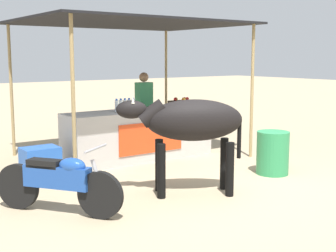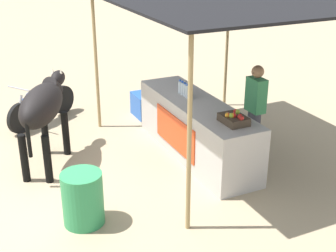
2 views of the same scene
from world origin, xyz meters
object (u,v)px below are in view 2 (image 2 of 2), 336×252
(water_barrel, at_px, (83,199))
(motorcycle_parked, at_px, (41,103))
(fruit_crate, at_px, (234,119))
(cow, at_px, (43,106))
(stall_counter, at_px, (196,128))
(cooler_box, at_px, (145,105))
(vendor_behind_counter, at_px, (255,113))

(water_barrel, bearing_deg, motorcycle_parked, 176.80)
(fruit_crate, distance_m, cow, 2.99)
(stall_counter, bearing_deg, cooler_box, -177.27)
(stall_counter, relative_size, water_barrel, 4.11)
(cooler_box, xyz_separation_m, motorcycle_parked, (-0.52, -2.02, 0.19))
(water_barrel, bearing_deg, cooler_box, 145.37)
(cooler_box, bearing_deg, cow, -59.30)
(motorcycle_parked, bearing_deg, fruit_crate, 30.92)
(fruit_crate, height_order, water_barrel, fruit_crate)
(vendor_behind_counter, relative_size, cooler_box, 2.75)
(fruit_crate, relative_size, vendor_behind_counter, 0.27)
(vendor_behind_counter, bearing_deg, water_barrel, -79.16)
(stall_counter, distance_m, cooler_box, 2.06)
(vendor_behind_counter, xyz_separation_m, motorcycle_parked, (-3.16, -2.87, -0.42))
(cow, bearing_deg, fruit_crate, 54.75)
(cow, bearing_deg, cooler_box, 120.70)
(motorcycle_parked, bearing_deg, vendor_behind_counter, 42.22)
(stall_counter, relative_size, cooler_box, 5.00)
(vendor_behind_counter, xyz_separation_m, water_barrel, (0.59, -3.08, -0.48))
(vendor_behind_counter, bearing_deg, cooler_box, -162.13)
(fruit_crate, relative_size, cooler_box, 0.73)
(cow, bearing_deg, vendor_behind_counter, 67.96)
(stall_counter, height_order, cooler_box, stall_counter)
(vendor_behind_counter, xyz_separation_m, cow, (-1.27, -3.15, 0.18))
(vendor_behind_counter, bearing_deg, stall_counter, -128.39)
(water_barrel, bearing_deg, fruit_crate, 93.29)
(vendor_behind_counter, height_order, cow, vendor_behind_counter)
(fruit_crate, xyz_separation_m, water_barrel, (0.14, -2.37, -0.67))
(stall_counter, height_order, motorcycle_parked, stall_counter)
(stall_counter, xyz_separation_m, vendor_behind_counter, (0.60, 0.75, 0.37))
(vendor_behind_counter, bearing_deg, cow, -112.04)
(cooler_box, height_order, water_barrel, water_barrel)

